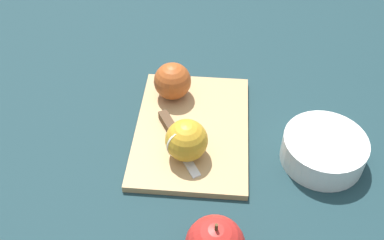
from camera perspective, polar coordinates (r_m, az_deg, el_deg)
ground_plane at (r=0.89m, az=0.00°, el=-1.55°), size 4.00×4.00×0.00m
cutting_board at (r=0.89m, az=0.00°, el=-1.23°), size 0.32×0.24×0.01m
apple_half_left at (r=0.93m, az=-2.50°, el=4.96°), size 0.08×0.08×0.08m
apple_half_right at (r=0.81m, az=-0.75°, el=-2.61°), size 0.08×0.08×0.08m
knife at (r=0.87m, az=-2.49°, el=-1.37°), size 0.15×0.11×0.02m
bowl at (r=0.86m, az=16.41°, el=-3.50°), size 0.15×0.15×0.05m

